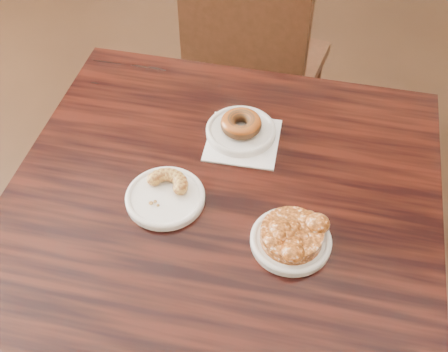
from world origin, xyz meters
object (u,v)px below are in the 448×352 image
at_px(cafe_table, 221,297).
at_px(cruller_fragment, 164,191).
at_px(chair_far, 259,66).
at_px(glazed_donut, 241,124).
at_px(apple_fritter, 292,233).

relative_size(cafe_table, cruller_fragment, 8.70).
height_order(chair_far, glazed_donut, chair_far).
distance_m(glazed_donut, cruller_fragment, 0.24).
xyz_separation_m(glazed_donut, apple_fritter, (0.20, -0.23, -0.00)).
height_order(cafe_table, glazed_donut, glazed_donut).
relative_size(glazed_donut, cruller_fragment, 0.91).
relative_size(chair_far, apple_fritter, 5.79).
relative_size(cafe_table, glazed_donut, 9.61).
height_order(apple_fritter, cruller_fragment, apple_fritter).
bearing_deg(glazed_donut, chair_far, 106.66).
xyz_separation_m(chair_far, cruller_fragment, (0.12, -0.85, 0.33)).
bearing_deg(glazed_donut, cruller_fragment, -105.53).
bearing_deg(cafe_table, glazed_donut, 89.30).
relative_size(cafe_table, apple_fritter, 5.55).
height_order(glazed_donut, cruller_fragment, glazed_donut).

